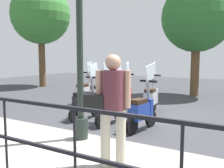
% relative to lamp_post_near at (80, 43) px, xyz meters
% --- Properties ---
extents(ground_plane, '(28.00, 28.00, 0.00)m').
position_rel_lamp_post_near_xyz_m(ground_plane, '(2.40, 0.31, -1.95)').
color(ground_plane, '#38383D').
extents(promenade_walkway, '(2.20, 20.00, 0.15)m').
position_rel_lamp_post_near_xyz_m(promenade_walkway, '(-0.75, 0.31, -1.87)').
color(promenade_walkway, '#A39E93').
rests_on(promenade_walkway, ground_plane).
extents(lamp_post_near, '(0.26, 0.90, 4.07)m').
position_rel_lamp_post_near_xyz_m(lamp_post_near, '(0.00, 0.00, 0.00)').
color(lamp_post_near, '#232D28').
rests_on(lamp_post_near, promenade_walkway).
extents(pedestrian_with_bag, '(0.48, 0.61, 1.59)m').
position_rel_lamp_post_near_xyz_m(pedestrian_with_bag, '(-0.75, -1.10, -0.87)').
color(pedestrian_with_bag, beige).
rests_on(pedestrian_with_bag, promenade_walkway).
extents(tree_large, '(3.25, 3.25, 5.63)m').
position_rel_lamp_post_near_xyz_m(tree_large, '(6.54, 7.63, 2.03)').
color(tree_large, brown).
rests_on(tree_large, ground_plane).
extents(tree_distant, '(2.94, 2.94, 4.82)m').
position_rel_lamp_post_near_xyz_m(tree_distant, '(7.31, -0.58, 1.38)').
color(tree_distant, brown).
rests_on(tree_distant, ground_plane).
extents(scooter_near_0, '(1.23, 0.46, 1.54)m').
position_rel_lamp_post_near_xyz_m(scooter_near_0, '(1.50, -0.61, -1.46)').
color(scooter_near_0, black).
rests_on(scooter_near_0, ground_plane).
extents(scooter_near_1, '(1.23, 0.44, 1.54)m').
position_rel_lamp_post_near_xyz_m(scooter_near_1, '(1.61, 0.29, -1.46)').
color(scooter_near_1, black).
rests_on(scooter_near_1, ground_plane).
extents(scooter_near_2, '(1.23, 0.45, 1.54)m').
position_rel_lamp_post_near_xyz_m(scooter_near_2, '(1.71, 1.13, -1.46)').
color(scooter_near_2, black).
rests_on(scooter_near_2, ground_plane).
extents(scooter_far_0, '(1.23, 0.45, 1.54)m').
position_rel_lamp_post_near_xyz_m(scooter_far_0, '(3.27, -0.16, -1.46)').
color(scooter_far_0, black).
rests_on(scooter_far_0, ground_plane).
extents(scooter_far_1, '(1.22, 0.49, 1.54)m').
position_rel_lamp_post_near_xyz_m(scooter_far_1, '(3.27, 0.73, -1.46)').
color(scooter_far_1, black).
rests_on(scooter_far_1, ground_plane).
extents(scooter_far_2, '(1.22, 0.48, 1.54)m').
position_rel_lamp_post_near_xyz_m(scooter_far_2, '(3.22, 1.62, -1.46)').
color(scooter_far_2, black).
rests_on(scooter_far_2, ground_plane).
extents(scooter_far_3, '(1.23, 0.44, 1.54)m').
position_rel_lamp_post_near_xyz_m(scooter_far_3, '(3.30, 2.32, -1.46)').
color(scooter_far_3, black).
rests_on(scooter_far_3, ground_plane).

